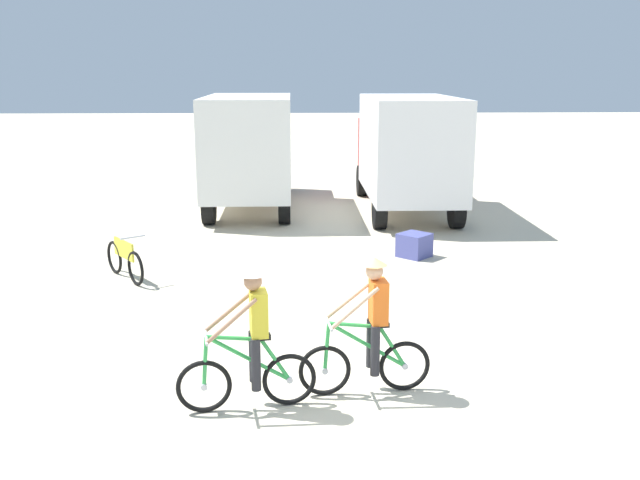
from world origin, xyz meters
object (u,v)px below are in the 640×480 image
object	(u,v)px
box_truck_white_box	(250,146)
cyclist_orange_shirt	(251,344)
bicycle_spare	(125,260)
supply_crate	(414,245)
cyclist_cowboy_hat	(370,331)
box_truck_avon_van	(406,148)

from	to	relation	value
box_truck_white_box	cyclist_orange_shirt	world-z (taller)	box_truck_white_box
cyclist_orange_shirt	bicycle_spare	bearing A→B (deg)	117.07
box_truck_white_box	bicycle_spare	size ratio (longest dim) A/B	4.71
supply_crate	cyclist_cowboy_hat	bearing A→B (deg)	-104.09
box_truck_white_box	box_truck_avon_van	world-z (taller)	same
box_truck_avon_van	bicycle_spare	distance (m)	9.54
cyclist_orange_shirt	bicycle_spare	xyz separation A→B (m)	(-2.87, 5.62, -0.45)
box_truck_avon_van	cyclist_cowboy_hat	world-z (taller)	box_truck_avon_van
cyclist_cowboy_hat	supply_crate	bearing A→B (deg)	75.91
bicycle_spare	supply_crate	bearing A→B (deg)	14.22
cyclist_cowboy_hat	supply_crate	size ratio (longest dim) A/B	2.98
supply_crate	box_truck_white_box	bearing A→B (deg)	124.33
bicycle_spare	supply_crate	xyz separation A→B (m)	(6.06, 1.54, -0.13)
box_truck_white_box	cyclist_cowboy_hat	world-z (taller)	box_truck_white_box
bicycle_spare	supply_crate	world-z (taller)	bicycle_spare
box_truck_white_box	bicycle_spare	xyz separation A→B (m)	(-2.07, -7.38, -1.48)
box_truck_avon_van	supply_crate	xyz separation A→B (m)	(-0.57, -5.16, -1.61)
box_truck_white_box	cyclist_cowboy_hat	bearing A→B (deg)	-79.68
box_truck_avon_van	cyclist_orange_shirt	xyz separation A→B (m)	(-3.76, -12.32, -1.03)
cyclist_orange_shirt	bicycle_spare	size ratio (longest dim) A/B	1.27
cyclist_orange_shirt	supply_crate	size ratio (longest dim) A/B	2.98
box_truck_white_box	supply_crate	world-z (taller)	box_truck_white_box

